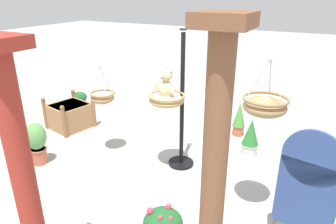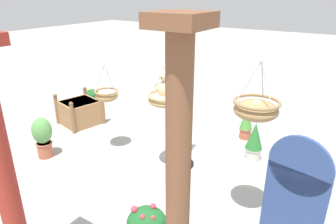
# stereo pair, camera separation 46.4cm
# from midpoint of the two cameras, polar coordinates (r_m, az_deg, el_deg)

# --- Properties ---
(ground_plane) EXTENTS (40.00, 40.00, 0.00)m
(ground_plane) POSITION_cam_midpoint_polar(r_m,az_deg,el_deg) (5.49, -2.31, -9.34)
(ground_plane) COLOR #9E9E99
(display_pole_central) EXTENTS (0.44, 0.44, 2.31)m
(display_pole_central) POSITION_cam_midpoint_polar(r_m,az_deg,el_deg) (5.09, -0.03, -2.95)
(display_pole_central) COLOR black
(display_pole_central) RESTS_ON ground
(hanging_basket_with_teddy) EXTENTS (0.58, 0.58, 0.63)m
(hanging_basket_with_teddy) POSITION_cam_midpoint_polar(r_m,az_deg,el_deg) (4.75, -3.04, 2.36)
(hanging_basket_with_teddy) COLOR tan
(teddy_bear) EXTENTS (0.34, 0.32, 0.50)m
(teddy_bear) POSITION_cam_midpoint_polar(r_m,az_deg,el_deg) (4.66, -3.24, 4.78)
(teddy_bear) COLOR #D1B789
(hanging_basket_left_high) EXTENTS (0.53, 0.53, 0.68)m
(hanging_basket_left_high) POSITION_cam_midpoint_polar(r_m,az_deg,el_deg) (3.68, 14.29, 1.14)
(hanging_basket_left_high) COLOR #A37F51
(hanging_basket_right_low) EXTENTS (0.43, 0.43, 0.67)m
(hanging_basket_right_low) POSITION_cam_midpoint_polar(r_m,az_deg,el_deg) (5.49, -14.53, 2.70)
(hanging_basket_right_low) COLOR #A37F51
(greenhouse_pillar_left) EXTENTS (0.37, 0.37, 2.55)m
(greenhouse_pillar_left) POSITION_cam_midpoint_polar(r_m,az_deg,el_deg) (3.02, -29.09, -13.53)
(greenhouse_pillar_left) COLOR #9E2D23
(greenhouse_pillar_left) RESTS_ON ground
(greenhouse_pillar_right) EXTENTS (0.36, 0.36, 2.72)m
(greenhouse_pillar_right) POSITION_cam_midpoint_polar(r_m,az_deg,el_deg) (2.47, 2.75, -16.42)
(greenhouse_pillar_right) COLOR brown
(greenhouse_pillar_right) RESTS_ON ground
(wooden_planter_box) EXTENTS (0.96, 0.97, 0.71)m
(wooden_planter_box) POSITION_cam_midpoint_polar(r_m,az_deg,el_deg) (7.10, -19.69, -0.56)
(wooden_planter_box) COLOR #9E7047
(wooden_planter_box) RESTS_ON ground
(potted_plant_fern_front) EXTENTS (0.26, 0.26, 0.73)m
(potted_plant_fern_front) POSITION_cam_midpoint_polar(r_m,az_deg,el_deg) (6.41, 11.17, -1.29)
(potted_plant_fern_front) COLOR #AD563D
(potted_plant_fern_front) RESTS_ON ground
(potted_plant_bushy_green) EXTENTS (0.36, 0.36, 0.50)m
(potted_plant_bushy_green) POSITION_cam_midpoint_polar(r_m,az_deg,el_deg) (8.10, -17.76, 2.04)
(potted_plant_bushy_green) COLOR #BC6042
(potted_plant_bushy_green) RESTS_ON ground
(potted_plant_small_succulent) EXTENTS (0.34, 0.34, 0.76)m
(potted_plant_small_succulent) POSITION_cam_midpoint_polar(r_m,az_deg,el_deg) (5.81, -25.50, -5.09)
(potted_plant_small_succulent) COLOR #AD563D
(potted_plant_small_succulent) RESTS_ON ground
(potted_plant_conical_shrub) EXTENTS (0.31, 0.31, 0.71)m
(potted_plant_conical_shrub) POSITION_cam_midpoint_polar(r_m,az_deg,el_deg) (5.68, 12.95, -4.66)
(potted_plant_conical_shrub) COLOR beige
(potted_plant_conical_shrub) RESTS_ON ground
(display_sign_board) EXTENTS (0.64, 0.16, 1.54)m
(display_sign_board) POSITION_cam_midpoint_polar(r_m,az_deg,el_deg) (3.58, 21.36, -12.51)
(display_sign_board) COLOR #334C8C
(display_sign_board) RESTS_ON ground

